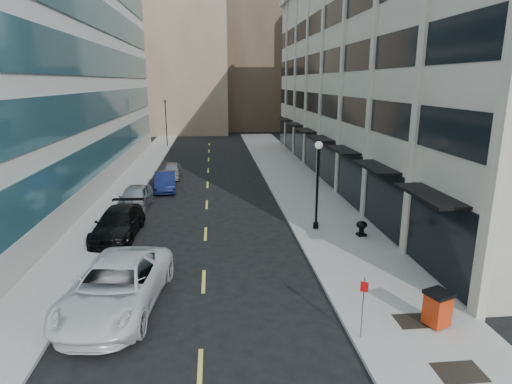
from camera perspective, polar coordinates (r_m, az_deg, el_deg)
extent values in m
cube|color=gray|center=(31.11, 7.36, -1.16)|extent=(5.00, 80.00, 0.15)
cube|color=gray|center=(31.15, -18.63, -1.80)|extent=(3.00, 80.00, 0.15)
cube|color=beige|center=(39.72, 19.35, 14.58)|extent=(14.00, 46.00, 18.00)
cube|color=black|center=(37.92, 8.81, 4.61)|extent=(0.18, 46.00, 3.60)
cube|color=black|center=(37.43, 9.10, 11.41)|extent=(0.12, 46.00, 1.80)
cube|color=black|center=(37.41, 9.32, 16.76)|extent=(0.12, 46.00, 1.80)
cube|color=black|center=(37.72, 9.56, 22.08)|extent=(0.12, 46.00, 1.80)
cube|color=beige|center=(16.20, 30.97, 14.57)|extent=(0.35, 0.60, 18.00)
cube|color=beige|center=(21.36, 21.24, 15.13)|extent=(0.35, 0.60, 18.00)
cube|color=beige|center=(26.87, 15.37, 15.26)|extent=(0.35, 0.60, 18.00)
cube|color=beige|center=(32.56, 11.52, 15.26)|extent=(0.35, 0.60, 18.00)
cube|color=beige|center=(38.34, 8.82, 15.23)|extent=(0.35, 0.60, 18.00)
cube|color=beige|center=(44.18, 6.83, 15.18)|extent=(0.35, 0.60, 18.00)
cube|color=beige|center=(50.06, 5.31, 15.13)|extent=(0.35, 0.60, 18.00)
cube|color=beige|center=(55.96, 4.11, 15.09)|extent=(0.35, 0.60, 18.00)
cube|color=black|center=(18.94, 22.09, -0.39)|extent=(1.30, 4.00, 0.12)
cube|color=black|center=(24.26, 15.62, 3.24)|extent=(1.30, 4.00, 0.12)
cube|color=black|center=(29.84, 11.50, 5.52)|extent=(1.30, 4.00, 0.12)
cube|color=black|center=(35.56, 8.68, 7.06)|extent=(1.30, 4.00, 0.12)
cube|color=black|center=(41.36, 6.63, 8.16)|extent=(1.30, 4.00, 0.12)
cube|color=black|center=(47.20, 5.08, 8.98)|extent=(1.30, 4.00, 0.12)
cube|color=black|center=(53.09, 3.86, 9.61)|extent=(1.30, 4.00, 0.12)
cube|color=gray|center=(37.91, -18.63, 2.31)|extent=(0.20, 46.00, 1.80)
cube|color=#2E606C|center=(37.55, -18.90, 5.45)|extent=(0.14, 45.60, 2.40)
cube|color=#2E606C|center=(37.20, -19.35, 10.77)|extent=(0.14, 45.60, 2.40)
cube|color=#2E606C|center=(37.19, -19.81, 16.14)|extent=(0.14, 45.60, 2.40)
cube|color=#2E606C|center=(37.50, -20.30, 21.47)|extent=(0.14, 45.60, 2.40)
cube|color=#968262|center=(77.49, -9.60, 18.47)|extent=(14.00, 18.00, 28.00)
cube|color=brown|center=(81.95, -0.53, 20.54)|extent=(12.00, 16.00, 34.00)
cube|color=#968262|center=(88.41, -15.82, 15.68)|extent=(12.00, 14.00, 22.00)
cube|color=beige|center=(77.17, 7.61, 15.59)|extent=(10.00, 14.00, 20.00)
cube|color=black|center=(14.87, 25.49, -20.87)|extent=(1.40, 1.00, 0.01)
cube|color=black|center=(16.91, 20.51, -15.78)|extent=(1.40, 1.00, 0.01)
cube|color=#D8CC4C|center=(13.99, -7.48, -22.62)|extent=(0.15, 2.20, 0.01)
cube|color=#D8CC4C|center=(19.12, -7.00, -11.71)|extent=(0.15, 2.20, 0.01)
cube|color=#D8CC4C|center=(24.65, -6.74, -5.55)|extent=(0.15, 2.20, 0.01)
cube|color=#D8CC4C|center=(30.36, -6.58, -1.67)|extent=(0.15, 2.20, 0.01)
cube|color=#D8CC4C|center=(36.16, -6.48, 0.97)|extent=(0.15, 2.20, 0.01)
cube|color=#D8CC4C|center=(42.02, -6.40, 2.88)|extent=(0.15, 2.20, 0.01)
cube|color=#D8CC4C|center=(47.91, -6.34, 4.33)|extent=(0.15, 2.20, 0.01)
cube|color=#D8CC4C|center=(53.82, -6.30, 5.45)|extent=(0.15, 2.20, 0.01)
cube|color=#D8CC4C|center=(59.76, -6.26, 6.35)|extent=(0.15, 2.20, 0.01)
cylinder|color=black|center=(57.74, -11.88, 8.84)|extent=(0.12, 0.12, 6.00)
imported|color=black|center=(57.53, -12.04, 11.80)|extent=(0.66, 0.66, 1.98)
imported|color=silver|center=(17.33, -18.09, -11.88)|extent=(3.88, 7.03, 1.86)
imported|color=black|center=(24.97, -17.90, -4.01)|extent=(2.46, 5.53, 1.58)
imported|color=#94979C|center=(30.07, -15.82, -0.72)|extent=(2.08, 4.78, 1.60)
imported|color=#121945|center=(34.61, -12.02, 1.38)|extent=(1.98, 4.61, 1.48)
imported|color=gray|center=(39.07, -11.17, 2.82)|extent=(1.66, 4.02, 1.36)
cube|color=#B62C0C|center=(16.60, 23.02, -14.20)|extent=(0.90, 0.90, 1.13)
cube|color=black|center=(16.33, 23.23, -12.35)|extent=(1.02, 1.02, 0.14)
cylinder|color=black|center=(17.01, 21.54, -15.22)|extent=(0.07, 0.25, 0.25)
cylinder|color=black|center=(17.21, 22.93, -15.00)|extent=(0.07, 0.25, 0.25)
cylinder|color=black|center=(25.11, 7.98, -4.43)|extent=(0.31, 0.31, 0.35)
cylinder|color=black|center=(24.47, 8.17, 0.62)|extent=(0.14, 0.14, 4.52)
sphere|color=silver|center=(24.01, 8.37, 6.20)|extent=(0.43, 0.43, 0.43)
cone|color=black|center=(23.98, 8.39, 6.79)|extent=(0.12, 0.12, 0.18)
cylinder|color=slate|center=(14.90, 14.03, -14.79)|extent=(0.04, 0.04, 2.18)
cube|color=#A60B0B|center=(14.52, 14.25, -12.17)|extent=(0.24, 0.13, 0.35)
cube|color=black|center=(24.48, 13.85, -5.51)|extent=(0.51, 0.51, 0.13)
cylinder|color=black|center=(24.39, 13.88, -4.95)|extent=(0.28, 0.28, 0.43)
ellipsoid|color=black|center=(24.30, 13.92, -4.28)|extent=(0.60, 0.60, 0.42)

